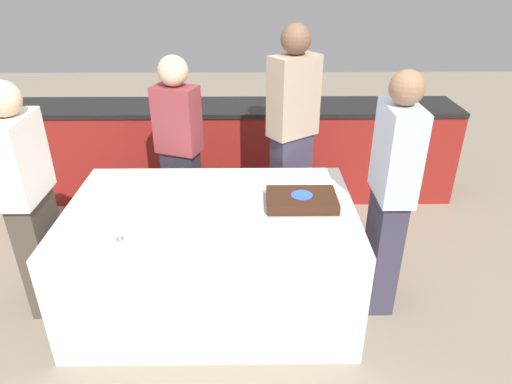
# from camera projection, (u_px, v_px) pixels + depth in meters

# --- Properties ---
(ground_plane) EXTENTS (14.00, 14.00, 0.00)m
(ground_plane) POSITION_uv_depth(u_px,v_px,m) (215.00, 300.00, 3.23)
(ground_plane) COLOR gray
(back_counter) EXTENTS (4.40, 0.58, 0.92)m
(back_counter) POSITION_uv_depth(u_px,v_px,m) (225.00, 151.00, 4.48)
(back_counter) COLOR maroon
(back_counter) RESTS_ON ground_plane
(dining_table) EXTENTS (1.82, 1.15, 0.76)m
(dining_table) POSITION_uv_depth(u_px,v_px,m) (213.00, 256.00, 3.05)
(dining_table) COLOR silver
(dining_table) RESTS_ON ground_plane
(cake) EXTENTS (0.48, 0.33, 0.07)m
(cake) POSITION_uv_depth(u_px,v_px,m) (302.00, 200.00, 2.87)
(cake) COLOR #B7B2AD
(cake) RESTS_ON dining_table
(plate_stack) EXTENTS (0.22, 0.22, 0.09)m
(plate_stack) POSITION_uv_depth(u_px,v_px,m) (127.00, 197.00, 2.89)
(plate_stack) COLOR white
(plate_stack) RESTS_ON dining_table
(wine_glass) EXTENTS (0.06, 0.06, 0.20)m
(wine_glass) POSITION_uv_depth(u_px,v_px,m) (118.00, 227.00, 2.40)
(wine_glass) COLOR white
(wine_glass) RESTS_ON dining_table
(side_plate_near_cake) EXTENTS (0.22, 0.22, 0.00)m
(side_plate_near_cake) POSITION_uv_depth(u_px,v_px,m) (309.00, 183.00, 3.15)
(side_plate_near_cake) COLOR white
(side_plate_near_cake) RESTS_ON dining_table
(utensil_pile) EXTENTS (0.17, 0.11, 0.02)m
(utensil_pile) POSITION_uv_depth(u_px,v_px,m) (202.00, 244.00, 2.49)
(utensil_pile) COLOR white
(utensil_pile) RESTS_ON dining_table
(person_cutting_cake) EXTENTS (0.41, 0.38, 1.76)m
(person_cutting_cake) POSITION_uv_depth(u_px,v_px,m) (292.00, 137.00, 3.51)
(person_cutting_cake) COLOR #383347
(person_cutting_cake) RESTS_ON ground_plane
(person_seated_left) EXTENTS (0.21, 0.41, 1.56)m
(person_seated_left) POSITION_uv_depth(u_px,v_px,m) (29.00, 201.00, 2.84)
(person_seated_left) COLOR #4C4238
(person_seated_left) RESTS_ON ground_plane
(person_seated_right) EXTENTS (0.20, 0.39, 1.62)m
(person_seated_right) POSITION_uv_depth(u_px,v_px,m) (390.00, 195.00, 2.85)
(person_seated_right) COLOR #383347
(person_seated_right) RESTS_ON ground_plane
(person_standing_back) EXTENTS (0.37, 0.30, 1.54)m
(person_standing_back) POSITION_uv_depth(u_px,v_px,m) (180.00, 150.00, 3.55)
(person_standing_back) COLOR #282833
(person_standing_back) RESTS_ON ground_plane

